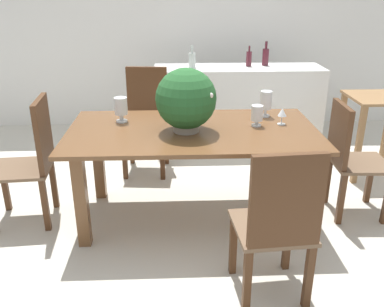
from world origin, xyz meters
The scene contains 17 objects.
ground_plane centered at (0.00, 0.00, 0.00)m, with size 7.04×7.04×0.00m, color beige.
back_wall centered at (0.00, 2.60, 1.30)m, with size 6.40×0.10×2.60m, color white.
dining_table centered at (0.00, 0.07, 0.65)m, with size 1.92×1.04×0.77m.
chair_head_end centered at (-1.25, 0.07, 0.55)m, with size 0.51×0.48×1.01m.
chair_foot_end centered at (1.27, 0.07, 0.53)m, with size 0.46×0.45×0.95m.
chair_near_right centered at (0.44, -0.96, 0.55)m, with size 0.48×0.48×1.01m.
chair_far_left centered at (-0.42, 1.10, 0.56)m, with size 0.48×0.50×1.03m.
flower_centerpiece centered at (-0.05, 0.02, 1.01)m, with size 0.45×0.45×0.48m.
crystal_vase_left centered at (0.62, 0.37, 0.90)m, with size 0.10×0.10×0.22m.
crystal_vase_center_near centered at (-0.57, 0.27, 0.89)m, with size 0.10×0.10×0.20m.
crystal_vase_right centered at (0.50, 0.12, 0.86)m, with size 0.09×0.09×0.17m.
wine_glass centered at (0.71, 0.15, 0.86)m, with size 0.07×0.07×0.13m.
kitchen_counter centered at (0.59, 1.71, 0.47)m, with size 1.89×0.57×0.93m, color silver.
wine_bottle_green centered at (0.90, 1.78, 1.03)m, with size 0.07×0.07×0.27m.
wine_bottle_amber centered at (0.70, 1.73, 1.02)m, with size 0.06×0.06×0.23m.
wine_bottle_dark centered at (0.06, 1.67, 1.02)m, with size 0.08×0.08×0.24m.
side_table centered at (1.85, 0.87, 0.59)m, with size 0.58×0.56×0.80m.
Camera 1 is at (-0.14, -3.00, 1.82)m, focal length 39.35 mm.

